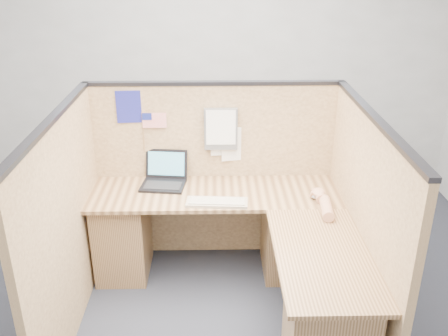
{
  "coord_description": "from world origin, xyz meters",
  "views": [
    {
      "loc": [
        0.0,
        -2.82,
        2.48
      ],
      "look_at": [
        0.07,
        0.5,
        1.01
      ],
      "focal_mm": 40.0,
      "sensor_mm": 36.0,
      "label": 1
    }
  ],
  "objects_px": {
    "laptop": "(164,176)",
    "keyboard": "(217,202)",
    "mouse": "(318,196)",
    "l_desk": "(240,256)"
  },
  "relations": [
    {
      "from": "laptop",
      "to": "keyboard",
      "type": "xyz_separation_m",
      "value": [
        0.43,
        -0.37,
        -0.05
      ]
    },
    {
      "from": "laptop",
      "to": "mouse",
      "type": "xyz_separation_m",
      "value": [
        1.2,
        -0.3,
        -0.04
      ]
    },
    {
      "from": "l_desk",
      "to": "keyboard",
      "type": "distance_m",
      "value": 0.43
    },
    {
      "from": "keyboard",
      "to": "mouse",
      "type": "height_order",
      "value": "mouse"
    },
    {
      "from": "laptop",
      "to": "mouse",
      "type": "bearing_deg",
      "value": -7.08
    },
    {
      "from": "keyboard",
      "to": "laptop",
      "type": "bearing_deg",
      "value": 143.18
    },
    {
      "from": "l_desk",
      "to": "laptop",
      "type": "height_order",
      "value": "laptop"
    },
    {
      "from": "l_desk",
      "to": "laptop",
      "type": "xyz_separation_m",
      "value": [
        -0.6,
        0.56,
        0.4
      ]
    },
    {
      "from": "mouse",
      "to": "laptop",
      "type": "bearing_deg",
      "value": 165.99
    },
    {
      "from": "keyboard",
      "to": "l_desk",
      "type": "bearing_deg",
      "value": -44.45
    }
  ]
}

